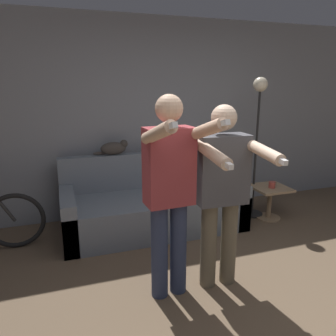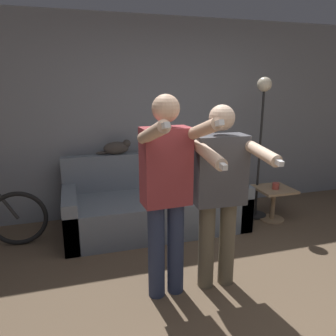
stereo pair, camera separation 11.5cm
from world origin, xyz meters
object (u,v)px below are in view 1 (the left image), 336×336
Objects in this scene: couch at (153,206)px; person_left at (170,187)px; person_right at (222,187)px; cat at (114,148)px; cup at (272,185)px; side_table at (270,196)px; floor_lamp at (258,122)px.

person_left is (-0.24, -1.36, 0.70)m from couch.
person_right is 3.64× the size of cat.
cup is (1.32, 1.09, -0.44)m from person_right.
side_table is at bearing 42.69° from person_right.
side_table is at bearing -52.65° from floor_lamp.
floor_lamp is (1.19, 1.31, 0.35)m from person_right.
person_left is at bearing -141.59° from floor_lamp.
person_right is 1.80m from floor_lamp.
floor_lamp is 4.05× the size of side_table.
floor_lamp is 0.98m from side_table.
floor_lamp is at bearing -1.98° from couch.
couch is 1.29× the size of person_left.
couch is 0.88m from cat.
person_right is 1.82m from cat.
cat is at bearing 163.35° from side_table.
person_left is 2.15m from cup.
floor_lamp is (1.81, -0.40, 0.30)m from cat.
cat is 2.14m from side_table.
floor_lamp reaches higher than couch.
floor_lamp is at bearing 35.00° from person_left.
cat is (-0.15, 1.71, 0.00)m from person_left.
cup is at bearing -9.81° from couch.
person_right is 1.85m from side_table.
floor_lamp reaches higher than cup.
cat is 0.24× the size of floor_lamp.
cup is (0.13, -0.22, -0.79)m from floor_lamp.
couch is at bearing -41.38° from cat.
cat reaches higher than side_table.
couch is 1.55m from person_left.
floor_lamp is 21.26× the size of cup.
couch is at bearing 171.47° from side_table.
cup is (1.94, -0.62, -0.50)m from cat.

